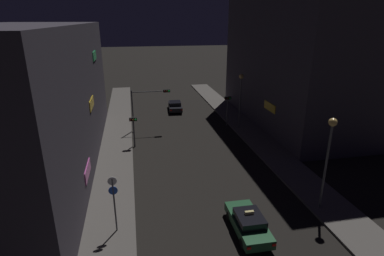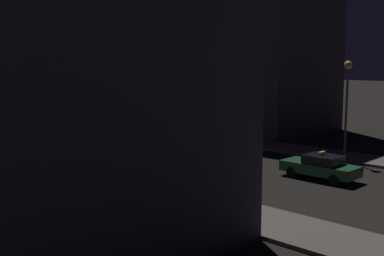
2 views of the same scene
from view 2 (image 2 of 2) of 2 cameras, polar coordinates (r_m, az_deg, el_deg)
The scene contains 11 objects.
sidewalk_left at distance 35.47m, azimuth -18.43°, elevation -3.34°, with size 3.29×55.75×0.17m, color #5B5651.
sidewalk_right at distance 44.65m, azimuth -0.64°, elevation -0.70°, with size 3.29×55.75×0.17m, color #5B5651.
building_facade_right at distance 51.78m, azimuth 2.80°, elevation 11.09°, with size 11.72×23.77×19.33m.
taxi at distance 28.71m, azimuth 15.06°, elevation -4.45°, with size 1.87×4.48×1.62m.
far_car at distance 48.38m, azimuth -15.91°, elevation 0.43°, with size 2.10×4.56×1.42m.
traffic_light_overhead at distance 39.03m, azimuth -15.69°, elevation 3.14°, with size 4.56×0.42×5.08m.
traffic_light_left_kerb at distance 34.27m, azimuth -14.18°, elevation 0.36°, with size 0.80×0.42×3.31m.
traffic_light_right_kerb at distance 45.02m, azimuth -4.84°, elevation 2.73°, with size 0.80×0.42×3.82m.
sign_pole_left at distance 22.73m, azimuth 1.59°, elevation -2.96°, with size 0.55×0.10×3.80m.
street_lamp_near_block at distance 34.09m, azimuth 18.00°, elevation 4.52°, with size 0.56×0.56×6.64m.
street_lamp_far_block at distance 44.47m, azimuth -2.56°, elevation 5.53°, with size 0.56×0.56×6.59m.
Camera 2 is at (-23.80, -5.04, 6.70)m, focal length 44.80 mm.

